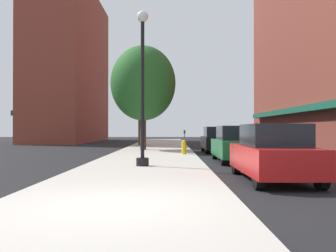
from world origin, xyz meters
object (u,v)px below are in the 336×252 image
tree_mid (143,83)px  car_black (217,140)px  parking_meter_near (185,136)px  car_green (236,144)px  lamppost (143,85)px  tree_near (141,93)px  car_red (273,153)px  fire_hydrant (184,147)px

tree_mid → car_black: (4.86, -1.16, -3.80)m
parking_meter_near → car_black: car_black is taller
car_green → car_black: bearing=89.6°
lamppost → parking_meter_near: size_ratio=4.50×
tree_near → car_red: bearing=-75.0°
lamppost → parking_meter_near: lamppost is taller
parking_meter_near → tree_near: 6.40m
fire_hydrant → parking_meter_near: size_ratio=0.60×
car_black → fire_hydrant: bearing=-124.5°
tree_near → car_green: size_ratio=1.56×
car_green → car_red: bearing=-90.4°
tree_near → car_green: (5.58, -14.71, -3.79)m
car_green → tree_mid: bearing=120.6°
fire_hydrant → tree_mid: bearing=120.0°
lamppost → tree_near: bearing=95.0°
lamppost → car_green: bearing=35.7°
car_green → car_black: same height
tree_mid → car_red: bearing=-71.1°
car_red → car_black: 13.01m
car_red → car_green: size_ratio=1.00×
lamppost → car_red: lamppost is taller
car_green → car_black: (0.00, 6.91, 0.00)m
car_green → lamppost: bearing=-144.8°
parking_meter_near → car_black: size_ratio=0.30×
lamppost → fire_hydrant: 7.22m
lamppost → fire_hydrant: lamppost is taller
fire_hydrant → car_red: bearing=-76.9°
fire_hydrant → parking_meter_near: 7.38m
parking_meter_near → car_green: (1.95, -10.92, -0.14)m
car_black → parking_meter_near: bearing=115.3°
tree_mid → car_green: (4.86, -8.07, -3.80)m
lamppost → car_black: size_ratio=1.37×
lamppost → car_red: size_ratio=1.37×
fire_hydrant → car_black: (2.25, 3.36, 0.29)m
car_red → car_green: bearing=92.1°
lamppost → car_green: size_ratio=1.37×
fire_hydrant → tree_near: 12.33m
tree_near → parking_meter_near: bearing=-46.2°
car_green → car_black: size_ratio=1.00×
tree_near → car_red: size_ratio=1.56×
tree_near → car_black: size_ratio=1.56×
parking_meter_near → car_black: bearing=-64.0°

